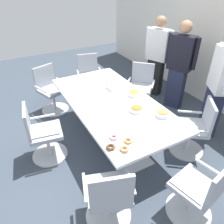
{
  "coord_description": "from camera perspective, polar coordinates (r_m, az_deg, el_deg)",
  "views": [
    {
      "loc": [
        2.55,
        -1.39,
        2.48
      ],
      "look_at": [
        0.0,
        0.0,
        0.55
      ],
      "focal_mm": 35.08,
      "sensor_mm": 36.0,
      "label": 1
    }
  ],
  "objects": [
    {
      "name": "office_chair_4",
      "position": [
        4.5,
        7.44,
        5.89
      ],
      "size": [
        0.76,
        0.76,
        0.91
      ],
      "rotation": [
        0.0,
        0.0,
        -2.36
      ],
      "color": "silver",
      "rests_on": "ground"
    },
    {
      "name": "ground_plane",
      "position": [
        3.82,
        0.0,
        -6.95
      ],
      "size": [
        10.0,
        10.0,
        0.01
      ],
      "primitive_type": "cube",
      "color": "#3D4754"
    },
    {
      "name": "snack_bowl_chips_yellow",
      "position": [
        3.52,
        5.72,
        4.92
      ],
      "size": [
        0.18,
        0.18,
        0.1
      ],
      "color": "white",
      "rests_on": "conference_table"
    },
    {
      "name": "person_standing_0",
      "position": [
        4.95,
        11.68,
        14.05
      ],
      "size": [
        0.59,
        0.38,
        1.69
      ],
      "rotation": [
        0.0,
        0.0,
        -2.73
      ],
      "color": "black",
      "rests_on": "ground"
    },
    {
      "name": "office_chair_1",
      "position": [
        2.53,
        -0.78,
        -21.51
      ],
      "size": [
        0.68,
        0.68,
        0.91
      ],
      "rotation": [
        0.0,
        0.0,
        1.26
      ],
      "color": "silver",
      "rests_on": "ground"
    },
    {
      "name": "person_standing_2",
      "position": [
        3.84,
        26.0,
        6.29
      ],
      "size": [
        0.56,
        0.42,
        1.78
      ],
      "rotation": [
        0.0,
        0.0,
        -3.7
      ],
      "color": "#232842",
      "rests_on": "ground"
    },
    {
      "name": "donut_platter",
      "position": [
        2.56,
        1.82,
        -8.28
      ],
      "size": [
        0.34,
        0.34,
        0.04
      ],
      "color": "white",
      "rests_on": "conference_table"
    },
    {
      "name": "snack_bowl_cookies",
      "position": [
        3.09,
        13.05,
        -0.32
      ],
      "size": [
        0.19,
        0.19,
        0.1
      ],
      "color": "white",
      "rests_on": "conference_table"
    },
    {
      "name": "conference_table",
      "position": [
        3.45,
        0.0,
        1.04
      ],
      "size": [
        2.4,
        1.2,
        0.75
      ],
      "color": "silver",
      "rests_on": "ground"
    },
    {
      "name": "snack_bowl_pretzels",
      "position": [
        3.13,
        6.4,
        0.78
      ],
      "size": [
        0.18,
        0.18,
        0.09
      ],
      "color": "white",
      "rests_on": "conference_table"
    },
    {
      "name": "napkin_pile",
      "position": [
        3.74,
        0.29,
        6.77
      ],
      "size": [
        0.19,
        0.19,
        0.09
      ],
      "primitive_type": "cube",
      "color": "white",
      "rests_on": "conference_table"
    },
    {
      "name": "person_standing_1",
      "position": [
        4.49,
        17.14,
        11.49
      ],
      "size": [
        0.59,
        0.37,
        1.72
      ],
      "rotation": [
        0.0,
        0.0,
        -2.74
      ],
      "color": "#232842",
      "rests_on": "ground"
    },
    {
      "name": "office_chair_5",
      "position": [
        4.97,
        -5.88,
        8.75
      ],
      "size": [
        0.65,
        0.65,
        0.91
      ],
      "rotation": [
        0.0,
        0.0,
        -1.81
      ],
      "color": "silver",
      "rests_on": "ground"
    },
    {
      "name": "office_chair_0",
      "position": [
        3.4,
        -17.69,
        -5.92
      ],
      "size": [
        0.62,
        0.62,
        0.91
      ],
      "rotation": [
        0.0,
        0.0,
        -0.16
      ],
      "color": "silver",
      "rests_on": "ground"
    },
    {
      "name": "office_chair_2",
      "position": [
        2.74,
        21.73,
        -19.01
      ],
      "size": [
        0.64,
        0.64,
        0.91
      ],
      "rotation": [
        0.0,
        0.0,
        -4.51
      ],
      "color": "silver",
      "rests_on": "ground"
    },
    {
      "name": "office_chair_3",
      "position": [
        3.56,
        20.56,
        -4.52
      ],
      "size": [
        0.76,
        0.76,
        0.91
      ],
      "rotation": [
        0.0,
        0.0,
        -3.78
      ],
      "color": "silver",
      "rests_on": "ground"
    },
    {
      "name": "office_chair_6",
      "position": [
        4.54,
        -15.59,
        5.09
      ],
      "size": [
        0.69,
        0.69,
        0.91
      ],
      "rotation": [
        0.0,
        0.0,
        -1.23
      ],
      "color": "silver",
      "rests_on": "ground"
    }
  ]
}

